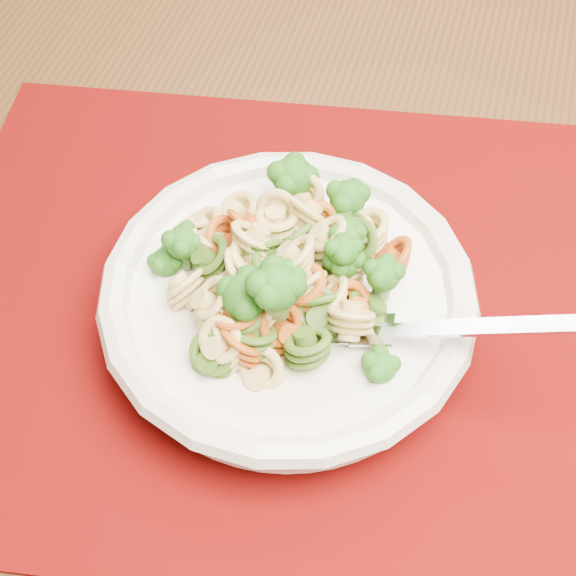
# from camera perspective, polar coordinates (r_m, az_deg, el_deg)

# --- Properties ---
(dining_table) EXTENTS (1.59, 1.14, 0.77)m
(dining_table) POSITION_cam_1_polar(r_m,az_deg,el_deg) (0.70, 3.88, 3.02)
(dining_table) COLOR #492A14
(dining_table) RESTS_ON ground
(placemat) EXTENTS (0.52, 0.41, 0.00)m
(placemat) POSITION_cam_1_polar(r_m,az_deg,el_deg) (0.54, 0.64, -1.07)
(placemat) COLOR #520403
(placemat) RESTS_ON dining_table
(pasta_bowl) EXTENTS (0.24, 0.24, 0.05)m
(pasta_bowl) POSITION_cam_1_polar(r_m,az_deg,el_deg) (0.51, 0.00, -0.78)
(pasta_bowl) COLOR silver
(pasta_bowl) RESTS_ON placemat
(pasta_broccoli_heap) EXTENTS (0.20, 0.20, 0.06)m
(pasta_broccoli_heap) POSITION_cam_1_polar(r_m,az_deg,el_deg) (0.49, 0.00, 0.41)
(pasta_broccoli_heap) COLOR #E6C971
(pasta_broccoli_heap) RESTS_ON pasta_bowl
(fork) EXTENTS (0.18, 0.03, 0.08)m
(fork) POSITION_cam_1_polar(r_m,az_deg,el_deg) (0.48, 6.03, -3.00)
(fork) COLOR silver
(fork) RESTS_ON pasta_bowl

